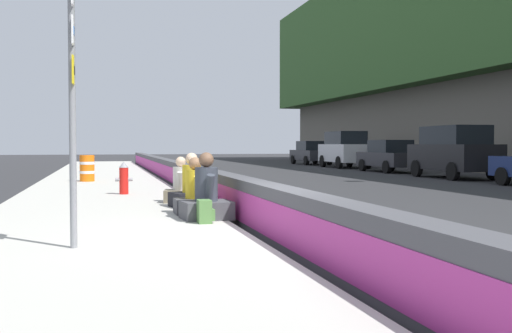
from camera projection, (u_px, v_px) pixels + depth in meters
The scene contains 15 objects.
ground_plane at pixel (282, 244), 9.10m from camera, with size 160.00×160.00×0.00m, color #2B2B2D.
sidewalk_strip at pixel (100, 246), 8.45m from camera, with size 80.00×4.40×0.14m, color #B5B2A8.
jersey_barrier at pixel (282, 215), 9.08m from camera, with size 76.00×0.45×0.85m.
route_sign_post at pixel (73, 87), 7.83m from camera, with size 0.44×0.09×3.60m.
fire_hydrant at pixel (124, 178), 16.35m from camera, with size 0.26×0.46×0.88m.
seated_person_foreground at pixel (206, 198), 10.94m from camera, with size 0.81×0.93×1.21m.
seated_person_middle at pixel (195, 196), 11.80m from camera, with size 0.70×0.79×1.10m.
seated_person_rear at pixel (192, 190), 13.06m from camera, with size 0.89×0.98×1.17m.
seated_person_far at pixel (181, 188), 14.11m from camera, with size 0.77×0.86×1.06m.
backpack at pixel (205, 212), 10.38m from camera, with size 0.32×0.28×0.40m.
construction_barrel at pixel (87, 168), 21.95m from camera, with size 0.54×0.54×0.95m.
parked_car_fourth at pixel (454, 151), 26.27m from camera, with size 4.84×2.15×2.28m.
parked_car_midline at pixel (389, 156), 32.26m from camera, with size 4.52×1.98×1.71m.
parked_car_far at pixel (345, 149), 38.05m from camera, with size 4.86×2.19×2.28m.
parked_car_farther at pixel (311, 153), 44.09m from camera, with size 4.52×2.00×1.71m.
Camera 1 is at (-8.68, 2.60, 1.50)m, focal length 42.56 mm.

